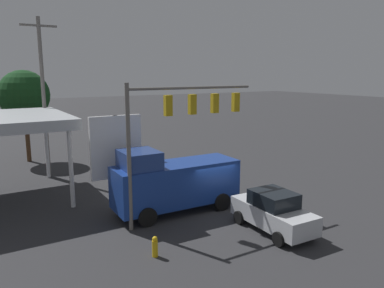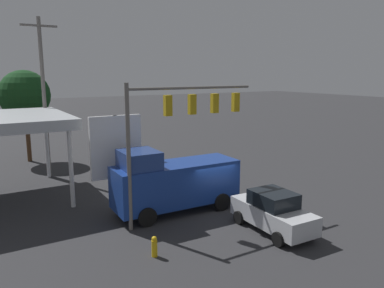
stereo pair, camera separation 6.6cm
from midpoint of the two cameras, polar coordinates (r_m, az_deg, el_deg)
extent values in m
plane|color=#2D2D30|center=(21.10, 2.93, -9.84)|extent=(200.00, 200.00, 0.00)
cylinder|color=slate|center=(17.64, -9.51, -2.23)|extent=(0.20, 0.20, 7.00)
cylinder|color=slate|center=(18.76, 0.25, 8.56)|extent=(6.98, 0.14, 0.14)
cube|color=#B79314|center=(18.12, -3.60, 5.86)|extent=(0.36, 0.28, 1.00)
sphere|color=#360505|center=(18.26, -3.88, 6.84)|extent=(0.22, 0.22, 0.22)
sphere|color=yellow|center=(18.28, -3.87, 5.90)|extent=(0.22, 0.22, 0.22)
sphere|color=black|center=(18.31, -3.85, 4.97)|extent=(0.22, 0.22, 0.22)
cube|color=#B79314|center=(18.78, 0.11, 6.06)|extent=(0.36, 0.28, 1.00)
sphere|color=#360505|center=(18.92, -0.18, 7.00)|extent=(0.22, 0.22, 0.22)
sphere|color=yellow|center=(18.94, -0.18, 6.10)|extent=(0.22, 0.22, 0.22)
sphere|color=black|center=(18.97, -0.18, 5.19)|extent=(0.22, 0.22, 0.22)
cube|color=#B79314|center=(19.52, 3.56, 6.22)|extent=(0.36, 0.28, 1.00)
sphere|color=#360505|center=(19.65, 3.26, 7.13)|extent=(0.22, 0.22, 0.22)
sphere|color=yellow|center=(19.67, 3.25, 6.26)|extent=(0.22, 0.22, 0.22)
sphere|color=black|center=(19.70, 3.24, 5.39)|extent=(0.22, 0.22, 0.22)
cube|color=#B79314|center=(20.32, 6.74, 6.34)|extent=(0.36, 0.28, 1.00)
sphere|color=#360505|center=(20.44, 6.44, 7.22)|extent=(0.22, 0.22, 0.22)
sphere|color=yellow|center=(20.46, 6.43, 6.38)|extent=(0.22, 0.22, 0.22)
sphere|color=black|center=(20.49, 6.41, 5.54)|extent=(0.22, 0.22, 0.22)
cylinder|color=slate|center=(28.46, -21.53, 6.35)|extent=(0.26, 0.26, 11.18)
cube|color=slate|center=(28.57, -22.25, 16.36)|extent=(2.40, 0.14, 0.14)
cylinder|color=silver|center=(28.56, -21.16, -0.48)|extent=(0.24, 0.24, 4.41)
cylinder|color=silver|center=(21.77, -17.86, -3.63)|extent=(0.24, 0.24, 4.41)
cylinder|color=silver|center=(21.02, -11.31, -2.74)|extent=(0.24, 0.24, 5.17)
cube|color=white|center=(20.84, -11.40, -0.43)|extent=(2.88, 0.24, 3.44)
cube|color=black|center=(20.96, -11.52, -0.37)|extent=(2.02, 0.04, 1.20)
cube|color=navy|center=(20.29, -2.32, -5.97)|extent=(6.85, 2.45, 2.20)
cube|color=navy|center=(19.05, -7.97, -2.36)|extent=(1.85, 2.16, 0.90)
cylinder|color=black|center=(18.77, -6.72, -11.02)|extent=(0.96, 0.24, 0.96)
cylinder|color=black|center=(20.81, -9.28, -8.86)|extent=(0.96, 0.24, 0.96)
cylinder|color=black|center=(20.76, 4.71, -8.80)|extent=(0.96, 0.24, 0.96)
cylinder|color=black|center=(22.63, 1.34, -7.10)|extent=(0.96, 0.24, 0.96)
cube|color=silver|center=(18.52, 12.30, -10.51)|extent=(1.93, 4.45, 0.90)
cube|color=black|center=(18.25, 12.40, -8.17)|extent=(1.71, 2.05, 0.70)
cylinder|color=black|center=(18.36, 17.48, -12.49)|extent=(0.24, 0.67, 0.66)
cylinder|color=black|center=(17.15, 13.12, -13.96)|extent=(0.24, 0.67, 0.66)
cylinder|color=black|center=(20.25, 11.51, -9.96)|extent=(0.24, 0.67, 0.66)
cylinder|color=black|center=(19.16, 7.26, -11.04)|extent=(0.24, 0.67, 0.66)
cylinder|color=#4C331E|center=(34.49, -23.65, 0.98)|extent=(0.36, 0.36, 4.19)
sphere|color=#143D19|center=(34.12, -24.10, 6.83)|extent=(4.11, 4.11, 4.11)
cylinder|color=gold|center=(15.98, -5.62, -15.56)|extent=(0.24, 0.24, 0.70)
sphere|color=gold|center=(15.80, -5.65, -14.20)|extent=(0.22, 0.22, 0.22)
camera|label=1|loc=(0.03, -89.91, 0.02)|focal=35.00mm
camera|label=2|loc=(0.03, 90.09, -0.02)|focal=35.00mm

